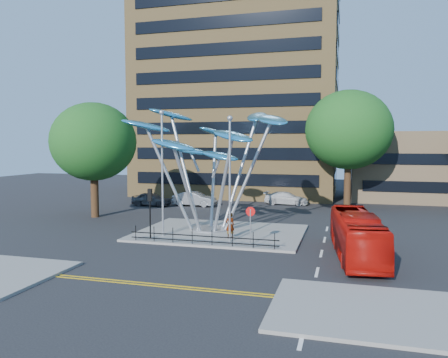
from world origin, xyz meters
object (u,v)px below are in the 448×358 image
(pedestrian, at_px, (230,225))
(parked_car_left, at_px, (151,199))
(leaf_sculpture, at_px, (209,140))
(no_entry_sign_island, at_px, (250,219))
(tree_right, at_px, (349,130))
(street_lamp_right, at_px, (230,167))
(parked_car_right, at_px, (286,198))
(parked_car_mid, at_px, (195,199))
(red_bus, at_px, (357,235))
(tree_left, at_px, (93,142))
(traffic_light_island, at_px, (150,203))
(street_lamp_left, at_px, (162,162))

(pedestrian, distance_m, parked_car_left, 18.66)
(leaf_sculpture, height_order, no_entry_sign_island, leaf_sculpture)
(no_entry_sign_island, bearing_deg, tree_right, 72.88)
(street_lamp_right, xyz_separation_m, no_entry_sign_island, (1.50, -0.48, -3.28))
(no_entry_sign_island, height_order, parked_car_right, no_entry_sign_island)
(leaf_sculpture, bearing_deg, tree_right, 56.69)
(parked_car_left, height_order, parked_car_mid, parked_car_mid)
(tree_right, relative_size, parked_car_right, 2.54)
(leaf_sculpture, xyz_separation_m, parked_car_left, (-10.11, 11.32, -6.15))
(red_bus, bearing_deg, parked_car_mid, 126.30)
(street_lamp_right, relative_size, parked_car_mid, 1.78)
(tree_left, xyz_separation_m, parked_car_right, (15.59, 12.92, -6.10))
(street_lamp_right, height_order, parked_car_left, street_lamp_right)
(traffic_light_island, height_order, no_entry_sign_island, traffic_light_island)
(traffic_light_island, distance_m, red_bus, 13.59)
(street_lamp_right, distance_m, parked_car_right, 20.43)
(no_entry_sign_island, bearing_deg, traffic_light_island, -179.87)
(leaf_sculpture, height_order, parked_car_mid, leaf_sculpture)
(red_bus, bearing_deg, street_lamp_left, 165.41)
(leaf_sculpture, height_order, street_lamp_right, leaf_sculpture)
(pedestrian, xyz_separation_m, parked_car_right, (1.36, 18.86, -0.34))
(no_entry_sign_island, relative_size, red_bus, 0.26)
(tree_left, bearing_deg, no_entry_sign_island, -25.07)
(street_lamp_left, height_order, pedestrian, street_lamp_left)
(parked_car_left, xyz_separation_m, parked_car_right, (13.78, 4.92, -0.03))
(tree_right, xyz_separation_m, no_entry_sign_island, (-6.00, -19.48, -6.22))
(tree_right, bearing_deg, tree_left, -151.39)
(traffic_light_island, distance_m, pedestrian, 5.69)
(tree_left, height_order, red_bus, tree_left)
(leaf_sculpture, xyz_separation_m, parked_car_mid, (-5.61, 12.44, -6.10))
(street_lamp_left, height_order, parked_car_right, street_lamp_left)
(no_entry_sign_island, distance_m, pedestrian, 2.48)
(red_bus, bearing_deg, street_lamp_right, 163.96)
(traffic_light_island, bearing_deg, street_lamp_left, 63.43)
(tree_left, height_order, traffic_light_island, tree_left)
(tree_right, xyz_separation_m, street_lamp_right, (-7.50, -19.00, -2.94))
(tree_left, xyz_separation_m, no_entry_sign_island, (16.00, -7.48, -4.98))
(leaf_sculpture, bearing_deg, street_lamp_left, -127.40)
(parked_car_mid, bearing_deg, pedestrian, -150.79)
(parked_car_mid, bearing_deg, no_entry_sign_island, -148.28)
(street_lamp_right, bearing_deg, tree_right, 68.46)
(leaf_sculpture, distance_m, street_lamp_right, 4.83)
(red_bus, height_order, parked_car_right, red_bus)
(tree_left, height_order, no_entry_sign_island, tree_left)
(pedestrian, relative_size, parked_car_left, 0.42)
(tree_left, distance_m, red_bus, 24.61)
(street_lamp_right, height_order, traffic_light_island, street_lamp_right)
(leaf_sculpture, bearing_deg, parked_car_mid, 114.29)
(tree_right, relative_size, pedestrian, 6.87)
(leaf_sculpture, relative_size, street_lamp_right, 1.53)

